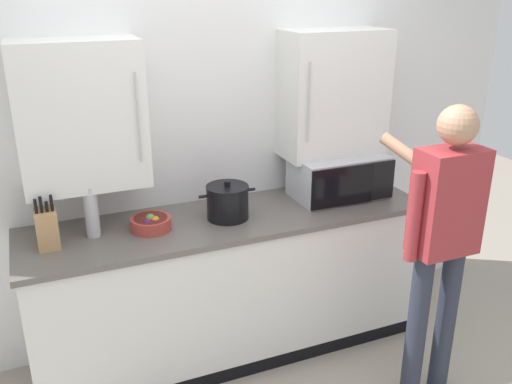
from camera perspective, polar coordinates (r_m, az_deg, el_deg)
back_wall_tiled at (r=3.42m, az=-4.79°, el=7.40°), size 4.40×0.44×2.81m
counter_unit at (r=3.50m, az=-2.60°, el=-9.53°), size 2.42×0.65×0.93m
microwave_oven at (r=3.58m, az=8.22°, el=1.56°), size 0.59×0.37×0.27m
stock_pot at (r=3.23m, az=-2.95°, el=-1.03°), size 0.34×0.25×0.23m
thermos_flask at (r=3.11m, az=-16.59°, el=-1.92°), size 0.08×0.08×0.29m
fruit_bowl at (r=3.16m, az=-10.78°, el=-3.11°), size 0.23×0.23×0.10m
knife_block at (r=3.08m, az=-20.72°, el=-3.51°), size 0.11×0.15×0.29m
person_figure at (r=3.04m, az=18.57°, el=-3.96°), size 0.44×0.63×1.69m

